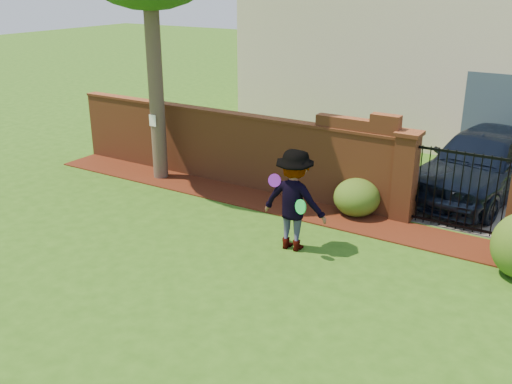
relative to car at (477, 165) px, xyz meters
The scene contains 13 objects.
ground 6.95m from the car, 119.44° to the right, with size 80.00×80.00×0.01m, color #2B5816.
mulch_bed 5.16m from the car, 148.38° to the right, with size 11.10×1.08×0.03m, color #3B150A.
brick_wall 5.76m from the car, 159.59° to the right, with size 8.70×0.31×2.16m.
pillar_left 2.25m from the car, 116.26° to the right, with size 0.50×0.50×1.88m.
iron_gate 2.01m from the car, 86.91° to the right, with size 1.78×0.03×1.60m.
driveway 2.15m from the car, 86.88° to the left, with size 3.20×8.00×0.01m, color slate.
house 6.86m from the car, 111.75° to the left, with size 12.40×6.40×6.30m.
car is the anchor object (origin of this frame).
paper_notice 7.56m from the car, 158.17° to the right, with size 0.20×0.01×0.28m, color white.
shrub_left 3.00m from the car, 129.49° to the right, with size 0.98×0.98×0.80m, color #285318.
man 4.96m from the car, 117.26° to the right, with size 1.23×0.71×1.90m, color gray.
frisbee_purple 5.25m from the car, 119.65° to the right, with size 0.24×0.24×0.02m, color purple.
frisbee_green 5.07m from the car, 113.05° to the right, with size 0.26×0.26×0.02m, color green.
Camera 1 is at (5.69, -6.99, 4.76)m, focal length 40.60 mm.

